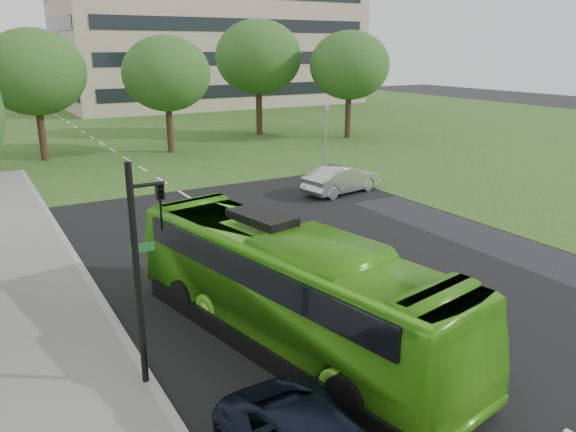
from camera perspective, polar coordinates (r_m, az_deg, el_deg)
The scene contains 11 objects.
ground at distance 19.54m, azimuth 3.98°, elevation -6.81°, with size 160.00×160.00×0.00m, color black.
street_surfaces at distance 39.53m, azimuth -15.37°, elevation 4.81°, with size 120.00×120.00×0.15m.
office_building at distance 83.30m, azimuth -7.99°, elevation 19.82°, with size 40.10×20.10×25.00m.
tree_park_b at distance 43.63m, azimuth -24.38°, elevation 13.16°, with size 6.97×6.97×9.14m.
tree_park_c at distance 44.11m, azimuth -12.24°, elevation 13.94°, with size 6.58×6.58×8.73m.
tree_park_d at distance 52.58m, azimuth -3.03°, elevation 15.82°, with size 7.79×7.79×10.30m.
tree_park_e at distance 50.90m, azimuth 6.27°, elevation 14.96°, with size 6.96×6.96×9.28m.
bus at distance 15.25m, azimuth 0.08°, elevation -7.24°, with size 2.68×11.44×3.19m, color #56BD20.
sedan at distance 31.34m, azimuth 5.48°, elevation 3.73°, with size 1.65×4.73×1.56m, color #B2B3B7.
traffic_light at distance 13.08m, azimuth -14.47°, elevation -4.32°, with size 0.87×0.22×5.47m.
camera_pole at distance 36.99m, azimuth 3.83°, elevation 8.82°, with size 0.41×0.37×4.22m.
Camera 1 is at (-10.16, -14.75, 7.79)m, focal length 35.00 mm.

